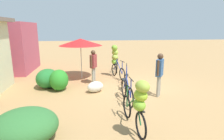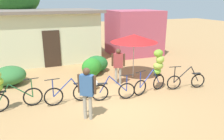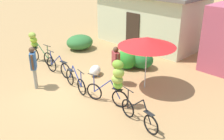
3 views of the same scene
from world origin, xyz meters
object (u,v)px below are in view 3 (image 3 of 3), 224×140
at_px(bicycle_center_loaded, 75,81).
at_px(bicycle_rightmost, 139,115).
at_px(person_vendor, 33,63).
at_px(bicycle_by_shop, 115,80).
at_px(market_umbrella, 147,42).
at_px(bicycle_near_pile, 58,67).
at_px(produce_sack, 95,71).
at_px(bicycle_leftmost, 36,45).
at_px(building_low, 151,17).
at_px(person_bystander, 116,62).

bearing_deg(bicycle_center_loaded, bicycle_rightmost, -1.44).
bearing_deg(person_vendor, bicycle_by_shop, 20.83).
distance_m(market_umbrella, person_vendor, 4.35).
xyz_separation_m(bicycle_rightmost, person_vendor, (-4.43, -0.91, 0.68)).
height_order(bicycle_center_loaded, person_vendor, person_vendor).
bearing_deg(bicycle_by_shop, bicycle_center_loaded, -173.82).
distance_m(market_umbrella, bicycle_near_pile, 4.08).
bearing_deg(bicycle_near_pile, bicycle_rightmost, -4.80).
relative_size(produce_sack, person_vendor, 0.42).
relative_size(market_umbrella, person_vendor, 1.30).
xyz_separation_m(market_umbrella, bicycle_leftmost, (-5.44, -1.51, -1.04)).
height_order(bicycle_leftmost, bicycle_rightmost, bicycle_leftmost).
bearing_deg(person_vendor, market_umbrella, 44.67).
xyz_separation_m(produce_sack, person_vendor, (-0.80, -2.39, 0.80)).
relative_size(bicycle_center_loaded, bicycle_by_shop, 0.95).
xyz_separation_m(bicycle_near_pile, bicycle_center_loaded, (1.61, -0.32, -0.02)).
relative_size(bicycle_leftmost, bicycle_near_pile, 1.04).
bearing_deg(bicycle_by_shop, bicycle_leftmost, 177.01).
bearing_deg(bicycle_near_pile, bicycle_center_loaded, -11.35).
bearing_deg(building_low, person_bystander, -66.31).
height_order(bicycle_near_pile, person_vendor, person_vendor).
xyz_separation_m(market_umbrella, bicycle_center_loaded, (-1.79, -2.00, -1.53)).
height_order(market_umbrella, bicycle_by_shop, market_umbrella).
xyz_separation_m(bicycle_by_shop, person_bystander, (-1.14, 1.21, -0.03)).
xyz_separation_m(market_umbrella, produce_sack, (-2.23, -0.61, -1.66)).
distance_m(building_low, market_umbrella, 5.81).
relative_size(building_low, produce_sack, 8.78).
bearing_deg(market_umbrella, person_bystander, -149.94).
height_order(produce_sack, person_vendor, person_vendor).
bearing_deg(produce_sack, bicycle_center_loaded, -72.52).
height_order(building_low, person_bystander, building_low).
bearing_deg(person_bystander, bicycle_near_pile, -155.34).
bearing_deg(produce_sack, bicycle_by_shop, -26.80).
relative_size(bicycle_leftmost, bicycle_by_shop, 1.03).
xyz_separation_m(building_low, market_umbrella, (3.35, -4.74, 0.36)).
bearing_deg(person_bystander, bicycle_leftmost, -168.25).
distance_m(bicycle_leftmost, person_bystander, 4.52).
bearing_deg(bicycle_rightmost, market_umbrella, 123.87).
bearing_deg(person_vendor, bicycle_near_pile, 105.65).
bearing_deg(building_low, market_umbrella, -54.71).
bearing_deg(building_low, bicycle_center_loaded, -76.98).
bearing_deg(bicycle_by_shop, building_low, 117.99).
bearing_deg(bicycle_leftmost, bicycle_center_loaded, -7.77).
bearing_deg(produce_sack, person_bystander, 0.94).
distance_m(building_low, bicycle_rightmost, 8.40).
xyz_separation_m(building_low, bicycle_near_pile, (-0.05, -6.42, -1.15)).
bearing_deg(bicycle_by_shop, person_vendor, -159.17).
height_order(market_umbrella, bicycle_leftmost, market_umbrella).
bearing_deg(person_bystander, market_umbrella, 30.06).
relative_size(market_umbrella, person_bystander, 1.37).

